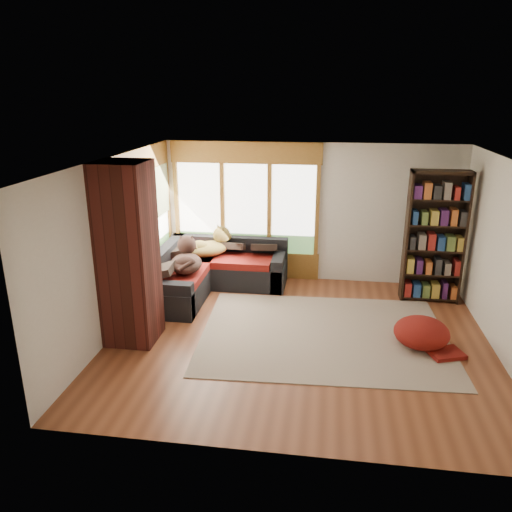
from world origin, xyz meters
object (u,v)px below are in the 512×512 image
(dog_tan, at_px, (211,244))
(sectional_sofa, at_px, (199,273))
(dog_brindle, at_px, (186,258))
(area_rug, at_px, (324,334))
(bookshelf, at_px, (435,238))
(brick_chimney, at_px, (128,255))
(pouf, at_px, (422,332))

(dog_tan, bearing_deg, sectional_sofa, -161.69)
(dog_tan, bearing_deg, dog_brindle, -146.44)
(area_rug, relative_size, bookshelf, 1.61)
(sectional_sofa, height_order, area_rug, sectional_sofa)
(brick_chimney, relative_size, area_rug, 0.72)
(dog_tan, bearing_deg, brick_chimney, -145.38)
(brick_chimney, distance_m, dog_tan, 2.49)
(brick_chimney, height_order, dog_tan, brick_chimney)
(area_rug, bearing_deg, bookshelf, 41.86)
(area_rug, xyz_separation_m, dog_brindle, (-2.37, 0.99, 0.77))
(area_rug, distance_m, dog_brindle, 2.68)
(brick_chimney, bearing_deg, area_rug, 10.59)
(dog_brindle, bearing_deg, bookshelf, -94.44)
(sectional_sofa, height_order, bookshelf, bookshelf)
(sectional_sofa, height_order, dog_brindle, dog_brindle)
(area_rug, bearing_deg, pouf, -6.24)
(sectional_sofa, distance_m, area_rug, 2.79)
(pouf, bearing_deg, area_rug, 173.76)
(bookshelf, bearing_deg, brick_chimney, -155.06)
(dog_tan, bearing_deg, pouf, -69.83)
(brick_chimney, distance_m, pouf, 4.29)
(sectional_sofa, xyz_separation_m, bookshelf, (4.09, 0.06, 0.83))
(bookshelf, relative_size, dog_tan, 2.42)
(area_rug, distance_m, dog_tan, 2.91)
(sectional_sofa, relative_size, pouf, 2.83)
(brick_chimney, height_order, dog_brindle, brick_chimney)
(area_rug, bearing_deg, sectional_sofa, 146.50)
(dog_tan, height_order, dog_brindle, dog_brindle)
(area_rug, xyz_separation_m, dog_tan, (-2.13, 1.83, 0.76))
(dog_brindle, bearing_deg, brick_chimney, 152.95)
(sectional_sofa, height_order, pouf, sectional_sofa)
(bookshelf, bearing_deg, area_rug, -138.14)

